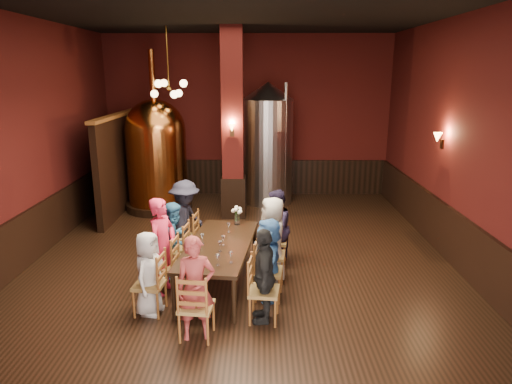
{
  "coord_description": "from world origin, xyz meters",
  "views": [
    {
      "loc": [
        0.36,
        -8.06,
        3.49
      ],
      "look_at": [
        0.28,
        0.2,
        1.3
      ],
      "focal_mm": 32.0,
      "sensor_mm": 36.0,
      "label": 1
    }
  ],
  "objects_px": {
    "steel_vessel": "(268,144)",
    "person_0": "(149,273)",
    "rose_vase": "(237,213)",
    "dining_table": "(219,247)",
    "person_1": "(163,246)",
    "person_2": "(175,239)",
    "copper_kettle": "(157,154)"
  },
  "relations": [
    {
      "from": "steel_vessel",
      "to": "person_1",
      "type": "bearing_deg",
      "value": -108.07
    },
    {
      "from": "dining_table",
      "to": "steel_vessel",
      "type": "xyz_separation_m",
      "value": [
        0.87,
        5.14,
        0.93
      ]
    },
    {
      "from": "person_1",
      "to": "rose_vase",
      "type": "bearing_deg",
      "value": -20.4
    },
    {
      "from": "dining_table",
      "to": "steel_vessel",
      "type": "distance_m",
      "value": 5.29
    },
    {
      "from": "person_0",
      "to": "person_2",
      "type": "xyz_separation_m",
      "value": [
        0.15,
        1.32,
        0.03
      ]
    },
    {
      "from": "rose_vase",
      "to": "dining_table",
      "type": "bearing_deg",
      "value": -104.18
    },
    {
      "from": "person_1",
      "to": "person_2",
      "type": "bearing_deg",
      "value": 16.11
    },
    {
      "from": "person_2",
      "to": "rose_vase",
      "type": "distance_m",
      "value": 1.23
    },
    {
      "from": "dining_table",
      "to": "rose_vase",
      "type": "distance_m",
      "value": 1.05
    },
    {
      "from": "person_1",
      "to": "person_2",
      "type": "distance_m",
      "value": 0.67
    },
    {
      "from": "person_0",
      "to": "rose_vase",
      "type": "bearing_deg",
      "value": -19.4
    },
    {
      "from": "person_0",
      "to": "person_2",
      "type": "bearing_deg",
      "value": 6.82
    },
    {
      "from": "steel_vessel",
      "to": "person_0",
      "type": "bearing_deg",
      "value": -106.85
    },
    {
      "from": "person_1",
      "to": "rose_vase",
      "type": "distance_m",
      "value": 1.67
    },
    {
      "from": "person_0",
      "to": "copper_kettle",
      "type": "bearing_deg",
      "value": 24.15
    },
    {
      "from": "dining_table",
      "to": "copper_kettle",
      "type": "xyz_separation_m",
      "value": [
        -1.98,
        4.44,
        0.77
      ]
    },
    {
      "from": "person_1",
      "to": "steel_vessel",
      "type": "xyz_separation_m",
      "value": [
        1.75,
        5.37,
        0.82
      ]
    },
    {
      "from": "dining_table",
      "to": "rose_vase",
      "type": "height_order",
      "value": "rose_vase"
    },
    {
      "from": "dining_table",
      "to": "person_2",
      "type": "distance_m",
      "value": 0.91
    },
    {
      "from": "dining_table",
      "to": "person_1",
      "type": "bearing_deg",
      "value": -158.78
    },
    {
      "from": "copper_kettle",
      "to": "rose_vase",
      "type": "relative_size",
      "value": 11.43
    },
    {
      "from": "person_1",
      "to": "person_2",
      "type": "relative_size",
      "value": 1.19
    },
    {
      "from": "copper_kettle",
      "to": "dining_table",
      "type": "bearing_deg",
      "value": -65.98
    },
    {
      "from": "person_0",
      "to": "steel_vessel",
      "type": "height_order",
      "value": "steel_vessel"
    },
    {
      "from": "dining_table",
      "to": "copper_kettle",
      "type": "height_order",
      "value": "copper_kettle"
    },
    {
      "from": "dining_table",
      "to": "person_0",
      "type": "height_order",
      "value": "person_0"
    },
    {
      "from": "person_2",
      "to": "person_1",
      "type": "bearing_deg",
      "value": -172.09
    },
    {
      "from": "person_1",
      "to": "steel_vessel",
      "type": "height_order",
      "value": "steel_vessel"
    },
    {
      "from": "copper_kettle",
      "to": "rose_vase",
      "type": "xyz_separation_m",
      "value": [
        2.23,
        -3.46,
        -0.48
      ]
    },
    {
      "from": "dining_table",
      "to": "person_2",
      "type": "bearing_deg",
      "value": 158.78
    },
    {
      "from": "person_0",
      "to": "person_1",
      "type": "xyz_separation_m",
      "value": [
        0.08,
        0.67,
        0.16
      ]
    },
    {
      "from": "dining_table",
      "to": "steel_vessel",
      "type": "relative_size",
      "value": 0.77
    }
  ]
}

